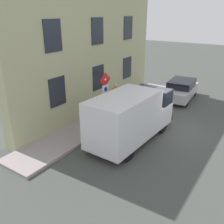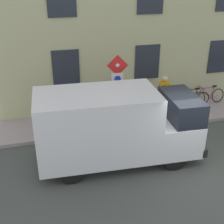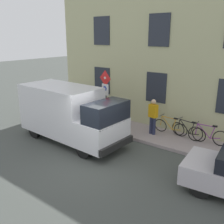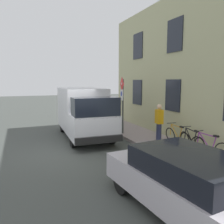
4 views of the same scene
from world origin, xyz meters
name	(u,v)px [view 1 (image 1 of 4)]	position (x,y,z in m)	size (l,w,h in m)	color
ground_plane	(168,128)	(0.00, 0.00, 0.00)	(80.00, 80.00, 0.00)	#414541
sidewalk_slab	(112,113)	(3.74, 0.00, 0.07)	(2.03, 14.75, 0.14)	gray
building_facade	(93,57)	(5.10, 0.00, 3.44)	(0.75, 12.75, 6.87)	#B5B686
sign_post_stacked	(105,92)	(2.94, 1.82, 2.06)	(0.18, 0.56, 2.85)	#474C47
delivery_van	(131,116)	(1.03, 2.39, 1.33)	(2.21, 5.41, 2.50)	silver
parked_hatchback	(181,89)	(1.18, -5.24, 0.73)	(2.10, 4.14, 1.38)	#BBB4BD
bicycle_purple	(129,93)	(4.20, -2.90, 0.51)	(0.48, 1.71, 0.89)	black
bicycle_black	(122,96)	(4.21, -2.01, 0.51)	(0.48, 1.71, 0.89)	black
bicycle_orange	(115,100)	(4.20, -1.13, 0.51)	(0.46, 1.71, 0.89)	black
pedestrian	(116,96)	(3.71, -0.44, 1.07)	(0.33, 0.44, 1.72)	#262B47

